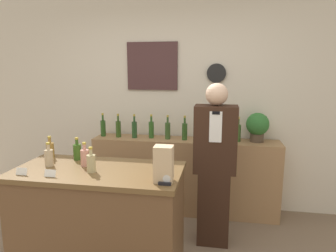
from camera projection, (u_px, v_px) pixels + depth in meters
The scene contains 23 objects.
back_wall at pixel (171, 102), 3.82m from camera, with size 5.20×0.09×2.70m.
back_shelf at pixel (185, 176), 3.72m from camera, with size 2.26×0.36×0.93m.
display_counter at pixel (100, 224), 2.53m from camera, with size 1.38×0.68×0.96m.
shopkeeper at pixel (215, 166), 2.98m from camera, with size 0.41×0.26×1.64m.
potted_plant at pixel (257, 126), 3.49m from camera, with size 0.26×0.26×0.34m.
paper_bag at pixel (164, 164), 2.14m from camera, with size 0.14×0.11×0.27m.
tape_dispenser at pixel (166, 181), 2.11m from camera, with size 0.09×0.06×0.07m.
price_card_left at pixel (22, 171), 2.30m from camera, with size 0.09×0.02×0.06m.
price_card_right at pixel (50, 173), 2.26m from camera, with size 0.09×0.02×0.06m.
counter_bottle_0 at pixel (50, 150), 2.74m from camera, with size 0.07×0.07×0.20m.
counter_bottle_1 at pixel (49, 157), 2.51m from camera, with size 0.07×0.07×0.20m.
counter_bottle_2 at pixel (77, 151), 2.69m from camera, with size 0.07×0.07×0.20m.
counter_bottle_3 at pixel (85, 157), 2.51m from camera, with size 0.07×0.07×0.20m.
counter_bottle_4 at pixel (91, 163), 2.36m from camera, with size 0.07×0.07×0.20m.
shelf_bottle_0 at pixel (103, 128), 3.80m from camera, with size 0.06×0.06×0.30m.
shelf_bottle_1 at pixel (118, 128), 3.75m from camera, with size 0.06×0.06×0.30m.
shelf_bottle_2 at pixel (134, 129), 3.71m from camera, with size 0.06×0.06×0.30m.
shelf_bottle_3 at pixel (151, 129), 3.70m from camera, with size 0.06×0.06×0.30m.
shelf_bottle_4 at pixel (168, 130), 3.64m from camera, with size 0.06×0.06×0.30m.
shelf_bottle_5 at pixel (185, 131), 3.60m from camera, with size 0.06×0.06×0.30m.
shelf_bottle_6 at pixel (202, 131), 3.57m from camera, with size 0.06×0.06×0.30m.
shelf_bottle_7 at pixel (220, 132), 3.53m from camera, with size 0.06×0.06×0.30m.
shelf_bottle_8 at pixel (238, 132), 3.51m from camera, with size 0.06×0.06×0.30m.
Camera 1 is at (0.62, -1.76, 1.76)m, focal length 32.00 mm.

